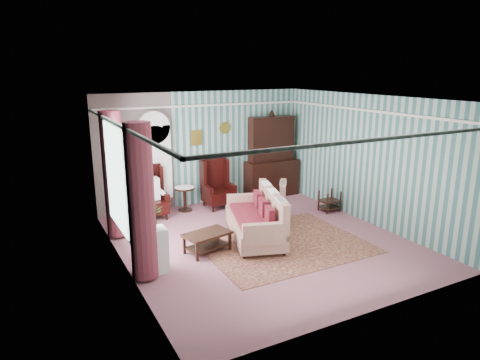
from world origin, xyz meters
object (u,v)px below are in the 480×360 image
nest_table (329,201)px  bookcase (155,168)px  round_side_table (185,199)px  dresser_hutch (272,154)px  plant_stand (151,251)px  wingback_right (218,184)px  seated_woman (151,194)px  sofa (255,217)px  coffee_table (207,242)px  floral_armchair (269,204)px  wingback_left (150,193)px

nest_table → bookcase: bearing=153.1°
round_side_table → bookcase: bearing=159.7°
dresser_hutch → plant_stand: dresser_hutch is taller
dresser_hutch → round_side_table: bearing=-177.4°
wingback_right → nest_table: bearing=-33.7°
seated_woman → sofa: seated_woman is taller
round_side_table → coffee_table: (-0.49, -2.55, -0.10)m
plant_stand → bookcase: bearing=71.5°
nest_table → coffee_table: nest_table is taller
coffee_table → sofa: bearing=7.5°
round_side_table → nest_table: size_ratio=1.11×
plant_stand → coffee_table: (1.21, 0.35, -0.20)m
plant_stand → floral_armchair: 3.32m
seated_woman → round_side_table: size_ratio=1.97×
dresser_hutch → seated_woman: 3.56m
bookcase → dresser_hutch: (3.25, -0.12, 0.06)m
dresser_hutch → wingback_right: (-1.75, -0.27, -0.55)m
sofa → plant_stand: bearing=119.8°
dresser_hutch → wingback_left: size_ratio=1.89×
dresser_hutch → sofa: size_ratio=1.14×
wingback_right → plant_stand: wingback_right is taller
coffee_table → floral_armchair: bearing=23.5°
wingback_left → floral_armchair: size_ratio=1.37×
wingback_right → round_side_table: (-0.85, 0.15, -0.33)m
floral_armchair → wingback_left: bearing=90.4°
round_side_table → nest_table: round_side_table is taller
plant_stand → coffee_table: bearing=16.2°
wingback_right → plant_stand: (-2.55, -2.75, -0.22)m
floral_armchair → coffee_table: (-1.89, -0.82, -0.26)m
bookcase → seated_woman: bearing=-122.7°
bookcase → seated_woman: 0.70m
seated_woman → sofa: 2.73m
dresser_hutch → plant_stand: size_ratio=2.95×
coffee_table → round_side_table: bearing=79.0°
nest_table → plant_stand: bearing=-166.2°
nest_table → sofa: 2.64m
seated_woman → plant_stand: (-0.80, -2.75, -0.19)m
plant_stand → sofa: size_ratio=0.38×
wingback_left → plant_stand: bearing=-106.2°
nest_table → coffee_table: size_ratio=0.61×
dresser_hutch → round_side_table: dresser_hutch is taller
seated_woman → nest_table: bearing=-20.8°
dresser_hutch → floral_armchair: dresser_hutch is taller
nest_table → coffee_table: bearing=-167.0°
bookcase → dresser_hutch: size_ratio=0.95×
bookcase → floral_armchair: 2.92m
seated_woman → coffee_table: seated_woman is taller
dresser_hutch → round_side_table: 2.75m
round_side_table → floral_armchair: size_ratio=0.66×
dresser_hutch → nest_table: 2.11m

